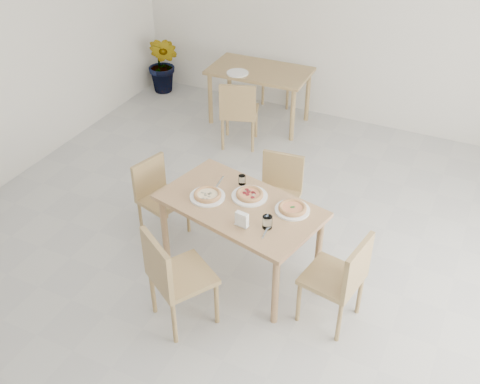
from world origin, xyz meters
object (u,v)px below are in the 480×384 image
at_px(pizza_mushroom, 207,194).
at_px(plate_empty, 238,73).
at_px(chair_back_n, 283,66).
at_px(tumbler_b, 242,180).
at_px(chair_south, 172,274).
at_px(pizza_margherita, 292,208).
at_px(chair_west, 157,192).
at_px(plate_pepperoni, 250,196).
at_px(chair_back_s, 239,110).
at_px(chair_north, 279,189).
at_px(plate_mushroom, 208,197).
at_px(main_table, 240,212).
at_px(tumbler_a, 267,222).
at_px(chair_east, 342,276).
at_px(plate_margherita, 292,210).
at_px(pizza_pepperoni, 250,194).
at_px(potted_plant, 164,64).
at_px(napkin_holder, 242,220).
at_px(second_table, 260,77).

height_order(pizza_mushroom, plate_empty, pizza_mushroom).
bearing_deg(chair_back_n, tumbler_b, -75.63).
distance_m(chair_south, pizza_margherita, 1.15).
relative_size(pizza_margherita, chair_back_n, 0.32).
bearing_deg(plate_empty, pizza_margherita, -55.01).
xyz_separation_m(chair_west, pizza_margherita, (1.43, -0.08, 0.32)).
bearing_deg(pizza_margherita, plate_pepperoni, 176.46).
bearing_deg(chair_back_s, chair_north, 111.25).
bearing_deg(chair_west, plate_mushroom, -91.66).
bearing_deg(chair_south, tumbler_b, -62.70).
xyz_separation_m(main_table, tumbler_a, (0.34, -0.20, 0.14)).
height_order(chair_east, pizza_margherita, chair_east).
xyz_separation_m(chair_south, plate_margherita, (0.65, 0.92, 0.22)).
relative_size(pizza_pepperoni, tumbler_b, 3.59).
distance_m(chair_south, chair_west, 1.27).
relative_size(plate_mushroom, plate_pepperoni, 0.98).
distance_m(plate_mushroom, pizza_mushroom, 0.02).
relative_size(plate_pepperoni, tumbler_b, 3.66).
xyz_separation_m(tumbler_a, potted_plant, (-3.03, 3.20, -0.37)).
relative_size(main_table, tumbler_b, 17.68).
height_order(chair_east, tumbler_a, chair_east).
bearing_deg(chair_west, chair_south, -126.00).
distance_m(plate_margherita, pizza_pepperoni, 0.41).
distance_m(chair_north, tumbler_a, 1.00).
height_order(main_table, napkin_holder, napkin_holder).
height_order(chair_north, tumbler_a, tumbler_a).
xyz_separation_m(chair_south, chair_west, (-0.79, 0.99, -0.08)).
xyz_separation_m(chair_west, tumbler_a, (1.33, -0.38, 0.35)).
distance_m(chair_south, tumbler_a, 0.87).
distance_m(chair_east, tumbler_a, 0.73).
bearing_deg(napkin_holder, chair_east, 10.50).
bearing_deg(pizza_pepperoni, chair_south, -103.91).
distance_m(pizza_margherita, chair_back_s, 2.42).
bearing_deg(second_table, potted_plant, 169.69).
distance_m(chair_south, pizza_pepperoni, 1.00).
relative_size(main_table, tumbler_a, 14.09).
height_order(chair_south, chair_back_n, chair_south).
bearing_deg(chair_back_n, pizza_pepperoni, -74.00).
relative_size(main_table, plate_margherita, 5.16).
bearing_deg(chair_back_s, pizza_pepperoni, 100.29).
height_order(plate_mushroom, napkin_holder, napkin_holder).
relative_size(chair_east, pizza_mushroom, 2.98).
distance_m(chair_west, plate_empty, 2.37).
relative_size(main_table, plate_empty, 5.55).
bearing_deg(napkin_holder, chair_south, -115.31).
height_order(main_table, chair_south, chair_south).
bearing_deg(chair_east, tumbler_b, -104.57).
bearing_deg(plate_mushroom, second_table, 104.90).
distance_m(chair_east, tumbler_b, 1.27).
bearing_deg(chair_back_s, second_table, -104.17).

